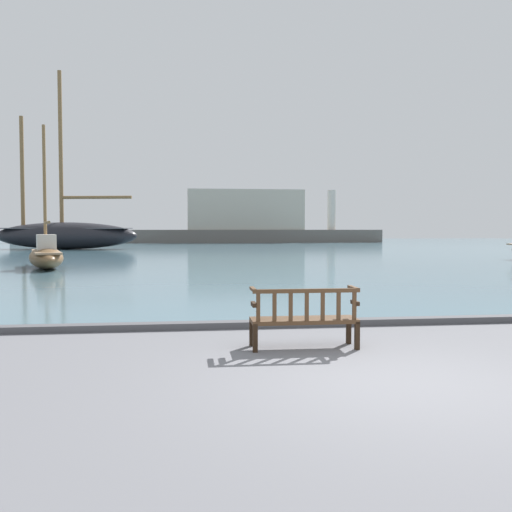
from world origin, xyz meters
name	(u,v)px	position (x,y,z in m)	size (l,w,h in m)	color
ground_plane	(390,382)	(0.00, 0.00, 0.00)	(160.00, 160.00, 0.00)	slate
harbor_water	(210,248)	(0.00, 44.00, 0.04)	(100.00, 80.00, 0.08)	slate
quay_edge_kerb	(315,323)	(0.00, 3.85, 0.06)	(40.00, 0.30, 0.12)	#4C4C50
park_bench	(304,317)	(-0.61, 1.97, 0.47)	(1.60, 0.53, 0.92)	black
sailboat_outer_starboard	(65,233)	(-11.97, 41.95, 1.36)	(12.37, 5.64, 14.47)	black
sailboat_mid_starboard	(46,255)	(-8.23, 18.97, 0.65)	(2.70, 6.10, 6.14)	brown
far_breakwater	(224,224)	(2.45, 60.89, 2.24)	(42.91, 2.40, 6.39)	#66605B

